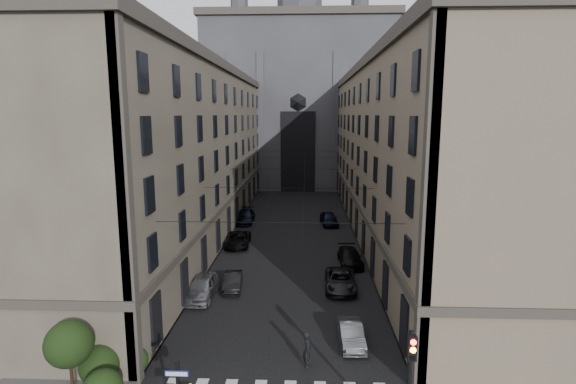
# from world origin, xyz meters

# --- Properties ---
(sidewalk_left) EXTENTS (7.00, 80.00, 0.15)m
(sidewalk_left) POSITION_xyz_m (-10.50, 36.00, 0.07)
(sidewalk_left) COLOR #383533
(sidewalk_left) RESTS_ON ground
(sidewalk_right) EXTENTS (7.00, 80.00, 0.15)m
(sidewalk_right) POSITION_xyz_m (10.50, 36.00, 0.07)
(sidewalk_right) COLOR #383533
(sidewalk_right) RESTS_ON ground
(building_left) EXTENTS (13.60, 60.60, 18.85)m
(building_left) POSITION_xyz_m (-13.44, 36.00, 9.34)
(building_left) COLOR #474136
(building_left) RESTS_ON ground
(building_right) EXTENTS (13.60, 60.60, 18.85)m
(building_right) POSITION_xyz_m (13.44, 36.00, 9.34)
(building_right) COLOR brown
(building_right) RESTS_ON ground
(gothic_tower) EXTENTS (35.00, 23.00, 58.00)m
(gothic_tower) POSITION_xyz_m (0.00, 74.96, 17.80)
(gothic_tower) COLOR #2D2D33
(gothic_tower) RESTS_ON ground
(traffic_light_right) EXTENTS (0.34, 0.50, 5.20)m
(traffic_light_right) POSITION_xyz_m (5.60, 1.92, 3.29)
(traffic_light_right) COLOR black
(traffic_light_right) RESTS_ON ground
(shrub_cluster) EXTENTS (3.90, 4.40, 3.90)m
(shrub_cluster) POSITION_xyz_m (-8.72, 5.01, 1.80)
(shrub_cluster) COLOR black
(shrub_cluster) RESTS_ON sidewalk_left
(tram_wires) EXTENTS (14.00, 60.00, 0.43)m
(tram_wires) POSITION_xyz_m (0.00, 35.63, 7.25)
(tram_wires) COLOR black
(tram_wires) RESTS_ON ground
(car_left_near) EXTENTS (1.92, 4.78, 1.63)m
(car_left_near) POSITION_xyz_m (-6.20, 16.86, 0.82)
(car_left_near) COLOR gray
(car_left_near) RESTS_ON ground
(car_left_midnear) EXTENTS (1.69, 3.98, 1.28)m
(car_left_midnear) POSITION_xyz_m (-4.20, 18.65, 0.64)
(car_left_midnear) COLOR black
(car_left_midnear) RESTS_ON ground
(car_left_midfar) EXTENTS (2.63, 5.32, 1.45)m
(car_left_midfar) POSITION_xyz_m (-5.52, 30.13, 0.73)
(car_left_midfar) COLOR black
(car_left_midfar) RESTS_ON ground
(car_left_far) EXTENTS (2.28, 5.48, 1.58)m
(car_left_far) POSITION_xyz_m (-6.20, 40.49, 0.79)
(car_left_far) COLOR black
(car_left_far) RESTS_ON ground
(car_right_near) EXTENTS (1.50, 3.94, 1.28)m
(car_right_near) POSITION_xyz_m (4.20, 10.52, 0.64)
(car_right_near) COLOR slate
(car_right_near) RESTS_ON ground
(car_right_midnear) EXTENTS (2.51, 5.19, 1.42)m
(car_right_midnear) POSITION_xyz_m (4.20, 19.02, 0.71)
(car_right_midnear) COLOR black
(car_right_midnear) RESTS_ON ground
(car_right_midfar) EXTENTS (2.22, 4.93, 1.40)m
(car_right_midfar) POSITION_xyz_m (5.51, 24.91, 0.70)
(car_right_midfar) COLOR black
(car_right_midfar) RESTS_ON ground
(car_right_far) EXTENTS (2.40, 4.86, 1.59)m
(car_right_far) POSITION_xyz_m (4.32, 39.75, 0.80)
(car_right_far) COLOR black
(car_right_far) RESTS_ON ground
(pedestrian) EXTENTS (0.50, 0.74, 1.98)m
(pedestrian) POSITION_xyz_m (1.60, 8.00, 0.99)
(pedestrian) COLOR black
(pedestrian) RESTS_ON ground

